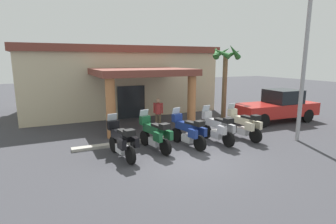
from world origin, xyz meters
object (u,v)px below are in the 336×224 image
at_px(motorcycle_blue, 188,131).
at_px(roadside_sign, 308,30).
at_px(motorcycle_black, 122,140).
at_px(pedestrian, 158,111).
at_px(motorcycle_green, 155,134).
at_px(motorcycle_cream, 244,124).
at_px(pickup_truck_red, 277,106).
at_px(motorcycle_silver, 217,128).
at_px(palm_tree_near_portico, 225,64).
at_px(motel_building, 117,79).

distance_m(motorcycle_blue, roadside_sign, 6.84).
xyz_separation_m(motorcycle_black, roadside_sign, (8.12, -1.14, 4.33)).
bearing_deg(pedestrian, motorcycle_green, 9.54).
distance_m(motorcycle_cream, pedestrian, 4.57).
xyz_separation_m(motorcycle_green, roadside_sign, (6.62, -1.45, 4.33)).
xyz_separation_m(motorcycle_black, pedestrian, (2.94, 3.53, 0.27)).
relative_size(motorcycle_black, pickup_truck_red, 0.42).
bearing_deg(roadside_sign, motorcycle_black, 171.99).
bearing_deg(motorcycle_cream, motorcycle_silver, 83.00).
bearing_deg(motorcycle_green, palm_tree_near_portico, -68.90).
bearing_deg(motorcycle_green, roadside_sign, -114.42).
xyz_separation_m(motel_building, motorcycle_green, (-0.86, -9.84, -1.64)).
distance_m(motorcycle_green, pedestrian, 3.54).
bearing_deg(pickup_truck_red, motorcycle_black, -165.84).
distance_m(motorcycle_green, motorcycle_cream, 4.48).
xyz_separation_m(motorcycle_cream, roadside_sign, (2.14, -1.26, 4.33)).
relative_size(motorcycle_silver, pedestrian, 1.31).
bearing_deg(palm_tree_near_portico, roadside_sign, -88.43).
height_order(motorcycle_cream, roadside_sign, roadside_sign).
distance_m(pedestrian, palm_tree_near_portico, 5.70).
xyz_separation_m(motorcycle_green, motorcycle_blue, (1.49, -0.14, 0.00)).
height_order(pickup_truck_red, roadside_sign, roadside_sign).
distance_m(palm_tree_near_portico, roadside_sign, 5.88).
bearing_deg(pedestrian, motorcycle_cream, 75.50).
bearing_deg(palm_tree_near_portico, motorcycle_green, -146.87).
height_order(motorcycle_silver, pickup_truck_red, pickup_truck_red).
xyz_separation_m(motorcycle_blue, pedestrian, (-0.04, 3.36, 0.27)).
relative_size(motel_building, motorcycle_green, 6.16).
xyz_separation_m(motel_building, palm_tree_near_portico, (5.61, -5.62, 1.15)).
bearing_deg(motorcycle_blue, pedestrian, -11.67).
height_order(motorcycle_black, motorcycle_blue, same).
height_order(motorcycle_green, pickup_truck_red, pickup_truck_red).
bearing_deg(pedestrian, motel_building, -141.05).
bearing_deg(motorcycle_black, palm_tree_near_portico, -69.96).
relative_size(pedestrian, roadside_sign, 0.22).
distance_m(motorcycle_blue, pickup_truck_red, 7.53).
relative_size(motorcycle_cream, palm_tree_near_portico, 0.47).
bearing_deg(roadside_sign, motorcycle_silver, 160.68).
bearing_deg(roadside_sign, pedestrian, 137.94).
height_order(motel_building, palm_tree_near_portico, palm_tree_near_portico).
relative_size(pickup_truck_red, palm_tree_near_portico, 1.11).
bearing_deg(pedestrian, palm_tree_near_portico, 135.20).
relative_size(palm_tree_near_portico, roadside_sign, 0.62).
height_order(motorcycle_cream, palm_tree_near_portico, palm_tree_near_portico).
bearing_deg(roadside_sign, motorcycle_cream, 149.50).
bearing_deg(motorcycle_green, pedestrian, -36.33).
height_order(motorcycle_blue, pedestrian, pedestrian).
height_order(motel_building, motorcycle_silver, motel_building).
bearing_deg(motorcycle_green, motorcycle_silver, -105.46).
xyz_separation_m(motorcycle_green, pickup_truck_red, (8.74, 1.87, 0.24)).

